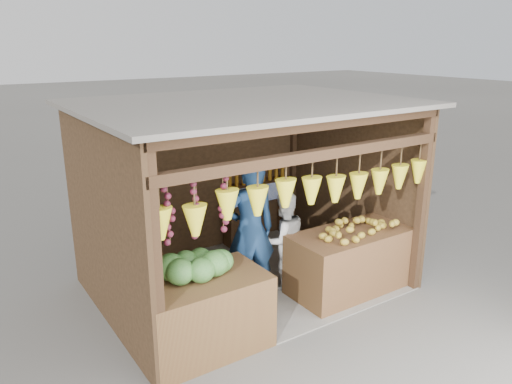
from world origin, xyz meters
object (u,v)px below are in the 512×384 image
man_standing (250,231)px  woman_standing (283,240)px  counter_left (203,314)px  counter_right (350,261)px  vendor_seated (126,264)px

man_standing → woman_standing: size_ratio=1.38×
woman_standing → man_standing: bearing=6.5°
man_standing → counter_left: bearing=45.2°
counter_right → woman_standing: size_ratio=1.23×
counter_left → counter_right: (2.39, 0.12, -0.00)m
counter_left → woman_standing: 1.85m
counter_right → woman_standing: (-0.71, 0.61, 0.27)m
counter_right → woman_standing: bearing=139.2°
man_standing → woman_standing: (0.56, -0.00, -0.27)m
woman_standing → vendor_seated: size_ratio=1.39×
counter_left → counter_right: counter_left is taller
counter_right → vendor_seated: (-2.90, 0.91, 0.35)m
man_standing → woman_standing: 0.63m
man_standing → counter_right: bearing=165.6°
man_standing → woman_standing: bearing=-169.0°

